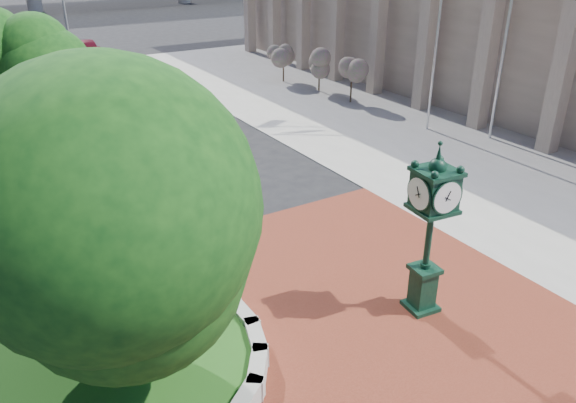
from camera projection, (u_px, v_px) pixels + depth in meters
The scene contains 16 objects.
ground at pixel (304, 304), 14.68m from camera, with size 200.00×200.00×0.00m, color black.
plaza at pixel (326, 324), 13.91m from camera, with size 12.00×12.00×0.04m, color maroon.
sidewalk at pixel (453, 116), 29.93m from camera, with size 20.00×50.00×0.04m, color #9E9B93.
planter_wall at pixel (208, 331), 13.29m from camera, with size 2.96×6.77×0.54m.
grass_bed at pixel (112, 368), 12.24m from camera, with size 6.10×6.10×0.40m, color #1A4C15.
civic_building at pixel (528, 18), 33.22m from camera, with size 17.35×44.00×8.60m.
tree_planter at pixel (87, 225), 10.72m from camera, with size 5.20×5.20×6.33m.
tree_street at pixel (13, 70), 25.26m from camera, with size 4.40×4.40×5.45m.
post_clock at pixel (430, 224), 13.45m from camera, with size 1.03×1.03×4.51m.
parked_car at pixel (88, 50), 43.41m from camera, with size 1.77×4.40×1.50m, color #5C0D1D.
flagpole_a at pixel (439, 20), 25.68m from camera, with size 1.52×0.68×10.19m.
flagpole_b at pixel (510, 8), 24.16m from camera, with size 1.78×0.41×11.53m.
street_lamp_near at pixel (66, 1), 35.48m from camera, with size 1.90×0.45×8.51m.
shrub_near at pixel (352, 75), 31.70m from camera, with size 1.20×1.20×2.20m.
shrub_mid at pixel (319, 66), 34.05m from camera, with size 1.20×1.20×2.20m.
shrub_far at pixel (283, 57), 36.33m from camera, with size 1.20×1.20×2.20m.
Camera 1 is at (-6.69, -10.10, 8.74)m, focal length 35.00 mm.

